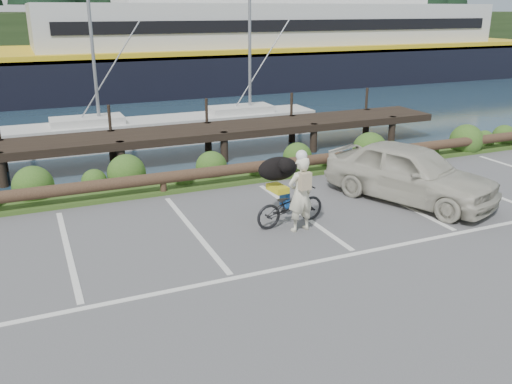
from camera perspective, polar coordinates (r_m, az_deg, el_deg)
ground at (r=10.11m, az=-3.23°, el=-8.10°), size 72.00×72.00×0.00m
harbor_backdrop at (r=87.14m, az=-21.77°, el=14.49°), size 170.00×160.00×30.00m
vegetation_strip at (r=14.82m, az=-10.35°, el=0.73°), size 34.00×1.60×0.10m
log_rail at (r=14.19m, az=-9.68°, el=-0.27°), size 32.00×0.30×0.60m
bicycle at (r=11.95m, az=3.61°, el=-1.45°), size 1.73×0.76×0.88m
cyclist at (r=11.52m, az=4.70°, el=-0.23°), size 0.64×0.46×1.65m
dog at (r=12.16m, az=2.31°, el=2.47°), size 0.56×0.98×0.54m
parked_car at (r=13.88m, az=15.90°, el=1.98°), size 3.26×4.59×1.45m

